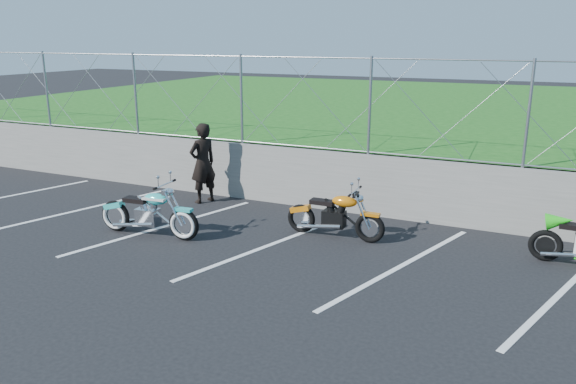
% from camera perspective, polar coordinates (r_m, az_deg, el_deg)
% --- Properties ---
extents(ground, '(90.00, 90.00, 0.00)m').
position_cam_1_polar(ground, '(9.51, -4.25, -7.24)').
color(ground, black).
rests_on(ground, ground).
extents(retaining_wall, '(30.00, 0.22, 1.30)m').
position_cam_1_polar(retaining_wall, '(12.32, 3.57, 1.29)').
color(retaining_wall, slate).
rests_on(retaining_wall, ground).
extents(grass_field, '(30.00, 20.00, 1.30)m').
position_cam_1_polar(grass_field, '(21.79, 13.23, 7.13)').
color(grass_field, '#1A5216').
rests_on(grass_field, ground).
extents(chain_link_fence, '(28.00, 0.03, 2.00)m').
position_cam_1_polar(chain_link_fence, '(12.02, 3.70, 8.94)').
color(chain_link_fence, gray).
rests_on(chain_link_fence, retaining_wall).
extents(parking_lines, '(18.29, 4.31, 0.01)m').
position_cam_1_polar(parking_lines, '(9.89, 4.73, -6.31)').
color(parking_lines, silver).
rests_on(parking_lines, ground).
extents(cruiser_turquoise, '(2.13, 0.67, 1.06)m').
position_cam_1_polar(cruiser_turquoise, '(10.93, -13.87, -2.22)').
color(cruiser_turquoise, black).
rests_on(cruiser_turquoise, ground).
extents(naked_orange, '(1.93, 0.66, 0.96)m').
position_cam_1_polar(naked_orange, '(10.56, 4.92, -2.52)').
color(naked_orange, black).
rests_on(naked_orange, ground).
extents(person_standing, '(0.66, 0.78, 1.82)m').
position_cam_1_polar(person_standing, '(12.83, -8.65, 2.92)').
color(person_standing, black).
rests_on(person_standing, ground).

